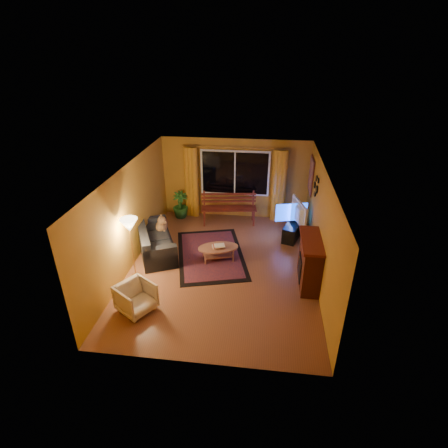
# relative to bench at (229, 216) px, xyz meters

# --- Properties ---
(floor) EXTENTS (4.50, 6.00, 0.02)m
(floor) POSITION_rel_bench_xyz_m (0.12, -2.42, -0.26)
(floor) COLOR brown
(floor) RESTS_ON ground
(ceiling) EXTENTS (4.50, 6.00, 0.02)m
(ceiling) POSITION_rel_bench_xyz_m (0.12, -2.42, 2.26)
(ceiling) COLOR white
(ceiling) RESTS_ON ground
(wall_back) EXTENTS (4.50, 0.02, 2.50)m
(wall_back) POSITION_rel_bench_xyz_m (0.12, 0.59, 1.00)
(wall_back) COLOR #B9802A
(wall_back) RESTS_ON ground
(wall_left) EXTENTS (0.02, 6.00, 2.50)m
(wall_left) POSITION_rel_bench_xyz_m (-2.14, -2.42, 1.00)
(wall_left) COLOR #B9802A
(wall_left) RESTS_ON ground
(wall_right) EXTENTS (0.02, 6.00, 2.50)m
(wall_right) POSITION_rel_bench_xyz_m (2.38, -2.42, 1.00)
(wall_right) COLOR #B9802A
(wall_right) RESTS_ON ground
(window) EXTENTS (2.00, 0.02, 1.30)m
(window) POSITION_rel_bench_xyz_m (0.12, 0.53, 1.20)
(window) COLOR black
(window) RESTS_ON wall_back
(curtain_rod) EXTENTS (3.20, 0.03, 0.03)m
(curtain_rod) POSITION_rel_bench_xyz_m (0.12, 0.48, 2.00)
(curtain_rod) COLOR #BF8C3F
(curtain_rod) RESTS_ON wall_back
(curtain_left) EXTENTS (0.36, 0.36, 2.24)m
(curtain_left) POSITION_rel_bench_xyz_m (-1.23, 0.46, 0.87)
(curtain_left) COLOR orange
(curtain_left) RESTS_ON ground
(curtain_right) EXTENTS (0.36, 0.36, 2.24)m
(curtain_right) POSITION_rel_bench_xyz_m (1.47, 0.46, 0.87)
(curtain_right) COLOR orange
(curtain_right) RESTS_ON ground
(bench) EXTENTS (1.73, 0.72, 0.50)m
(bench) POSITION_rel_bench_xyz_m (0.00, 0.00, 0.00)
(bench) COLOR #531910
(bench) RESTS_ON ground
(potted_plant) EXTENTS (0.62, 0.62, 0.85)m
(potted_plant) POSITION_rel_bench_xyz_m (-1.58, 0.24, 0.17)
(potted_plant) COLOR #235B1E
(potted_plant) RESTS_ON ground
(sofa) EXTENTS (1.55, 2.09, 0.78)m
(sofa) POSITION_rel_bench_xyz_m (-1.72, -1.93, 0.14)
(sofa) COLOR black
(sofa) RESTS_ON ground
(dog) EXTENTS (0.46, 0.53, 0.49)m
(dog) POSITION_rel_bench_xyz_m (-1.67, -1.49, 0.38)
(dog) COLOR brown
(dog) RESTS_ON sofa
(armchair) EXTENTS (0.90, 0.91, 0.69)m
(armchair) POSITION_rel_bench_xyz_m (-1.44, -4.22, 0.10)
(armchair) COLOR beige
(armchair) RESTS_ON ground
(floor_lamp) EXTENTS (0.32, 0.32, 1.54)m
(floor_lamp) POSITION_rel_bench_xyz_m (-1.88, -3.09, 0.52)
(floor_lamp) COLOR #BF8C3F
(floor_lamp) RESTS_ON ground
(rug) EXTENTS (2.30, 2.99, 0.02)m
(rug) POSITION_rel_bench_xyz_m (-0.27, -1.89, -0.24)
(rug) COLOR maroon
(rug) RESTS_ON ground
(coffee_table) EXTENTS (1.27, 1.27, 0.37)m
(coffee_table) POSITION_rel_bench_xyz_m (-0.03, -2.09, -0.06)
(coffee_table) COLOR #A76752
(coffee_table) RESTS_ON ground
(tv_console) EXTENTS (0.69, 1.14, 0.45)m
(tv_console) POSITION_rel_bench_xyz_m (1.93, -0.63, -0.03)
(tv_console) COLOR black
(tv_console) RESTS_ON ground
(television) EXTENTS (0.44, 1.14, 0.65)m
(television) POSITION_rel_bench_xyz_m (1.93, -0.63, 0.53)
(television) COLOR black
(television) RESTS_ON tv_console
(fireplace) EXTENTS (0.40, 1.20, 1.10)m
(fireplace) POSITION_rel_bench_xyz_m (2.17, -2.82, 0.30)
(fireplace) COLOR maroon
(fireplace) RESTS_ON ground
(mirror_cluster) EXTENTS (0.06, 0.60, 0.56)m
(mirror_cluster) POSITION_rel_bench_xyz_m (2.33, -1.12, 1.55)
(mirror_cluster) COLOR black
(mirror_cluster) RESTS_ON wall_right
(painting) EXTENTS (0.04, 0.76, 0.96)m
(painting) POSITION_rel_bench_xyz_m (2.34, 0.03, 1.40)
(painting) COLOR orange
(painting) RESTS_ON wall_right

